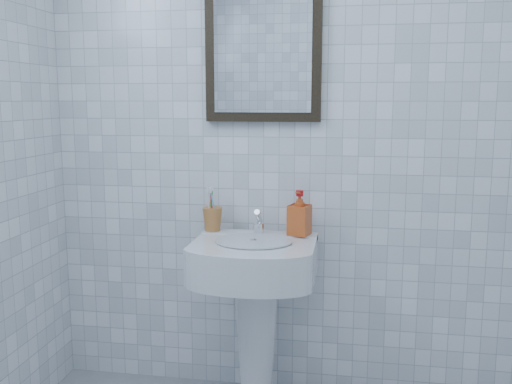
# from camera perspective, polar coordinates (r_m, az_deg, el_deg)

# --- Properties ---
(wall_back) EXTENTS (2.20, 0.02, 2.50)m
(wall_back) POSITION_cam_1_polar(r_m,az_deg,el_deg) (2.50, 3.92, 7.26)
(wall_back) COLOR white
(wall_back) RESTS_ON ground
(washbasin) EXTENTS (0.50, 0.37, 0.77)m
(washbasin) POSITION_cam_1_polar(r_m,az_deg,el_deg) (2.44, -0.07, -10.34)
(washbasin) COLOR white
(washbasin) RESTS_ON ground
(faucet) EXTENTS (0.05, 0.10, 0.12)m
(faucet) POSITION_cam_1_polar(r_m,az_deg,el_deg) (2.45, 0.29, -3.17)
(faucet) COLOR silver
(faucet) RESTS_ON washbasin
(toothbrush_cup) EXTENTS (0.11, 0.11, 0.10)m
(toothbrush_cup) POSITION_cam_1_polar(r_m,az_deg,el_deg) (2.51, -4.37, -2.72)
(toothbrush_cup) COLOR #B56F34
(toothbrush_cup) RESTS_ON washbasin
(soap_dispenser) EXTENTS (0.11, 0.11, 0.19)m
(soap_dispenser) POSITION_cam_1_polar(r_m,az_deg,el_deg) (2.43, 4.37, -2.09)
(soap_dispenser) COLOR #BB4A12
(soap_dispenser) RESTS_ON washbasin
(wall_mirror) EXTENTS (0.50, 0.04, 0.62)m
(wall_mirror) POSITION_cam_1_polar(r_m,az_deg,el_deg) (2.50, 0.70, 14.16)
(wall_mirror) COLOR black
(wall_mirror) RESTS_ON wall_back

